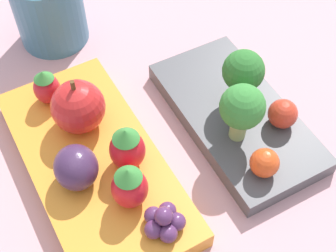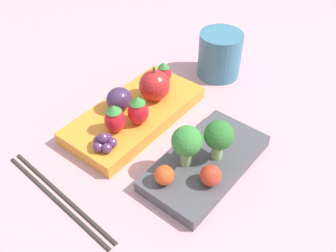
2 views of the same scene
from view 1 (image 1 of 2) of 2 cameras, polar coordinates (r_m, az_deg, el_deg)
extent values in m
plane|color=#C6939E|center=(0.45, 0.20, -1.84)|extent=(4.00, 4.00, 0.00)
cube|color=#4C4C51|center=(0.47, 8.24, 1.18)|extent=(0.20, 0.12, 0.02)
cube|color=orange|center=(0.43, -8.93, -4.72)|extent=(0.24, 0.15, 0.02)
cylinder|color=#93B770|center=(0.46, 8.72, 4.19)|extent=(0.02, 0.02, 0.02)
sphere|color=#2D702D|center=(0.44, 9.18, 6.66)|extent=(0.04, 0.04, 0.04)
cylinder|color=#93B770|center=(0.43, 8.57, -0.14)|extent=(0.02, 0.02, 0.02)
sphere|color=#388438|center=(0.41, 9.06, 2.34)|extent=(0.04, 0.04, 0.04)
sphere|color=#DB4C1E|center=(0.41, 11.69, -4.42)|extent=(0.03, 0.03, 0.03)
sphere|color=red|center=(0.45, 13.82, 1.46)|extent=(0.03, 0.03, 0.03)
sphere|color=red|center=(0.43, -10.90, 2.31)|extent=(0.05, 0.05, 0.05)
cylinder|color=brown|center=(0.41, -11.50, 4.79)|extent=(0.00, 0.00, 0.01)
ellipsoid|color=red|center=(0.38, -4.69, -7.53)|extent=(0.03, 0.03, 0.04)
cone|color=#388438|center=(0.36, -4.92, -5.83)|extent=(0.02, 0.02, 0.01)
ellipsoid|color=red|center=(0.40, -4.98, -2.93)|extent=(0.03, 0.03, 0.04)
cone|color=#388438|center=(0.38, -5.21, -1.05)|extent=(0.02, 0.02, 0.01)
ellipsoid|color=red|center=(0.46, -14.54, 4.44)|extent=(0.03, 0.03, 0.03)
cone|color=#388438|center=(0.45, -15.01, 5.98)|extent=(0.02, 0.02, 0.01)
ellipsoid|color=#42284C|center=(0.40, -11.15, -4.96)|extent=(0.04, 0.04, 0.04)
sphere|color=#562D5B|center=(0.38, 0.03, -12.97)|extent=(0.02, 0.02, 0.02)
sphere|color=#562D5B|center=(0.38, 1.06, -11.59)|extent=(0.02, 0.02, 0.02)
sphere|color=#562D5B|center=(0.38, -0.08, -10.31)|extent=(0.02, 0.02, 0.02)
sphere|color=#562D5B|center=(0.38, -1.80, -10.86)|extent=(0.02, 0.02, 0.02)
sphere|color=#562D5B|center=(0.38, -1.77, -12.51)|extent=(0.02, 0.02, 0.02)
sphere|color=#562D5B|center=(0.37, -0.52, -10.94)|extent=(0.02, 0.02, 0.02)
cylinder|color=teal|center=(0.54, -14.30, 13.70)|extent=(0.08, 0.08, 0.08)
camera|label=2|loc=(0.38, 83.24, 14.50)|focal=40.00mm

